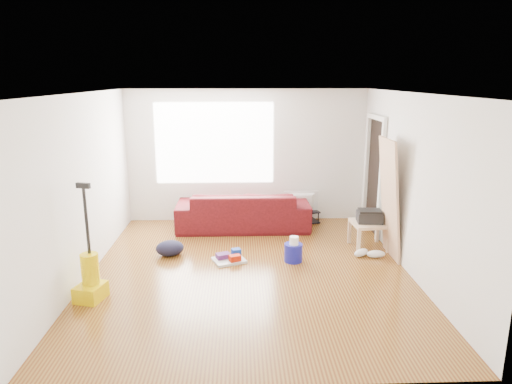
{
  "coord_description": "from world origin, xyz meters",
  "views": [
    {
      "loc": [
        -0.13,
        -6.04,
        2.7
      ],
      "look_at": [
        0.11,
        0.6,
        1.02
      ],
      "focal_mm": 32.0,
      "sensor_mm": 36.0,
      "label": 1
    }
  ],
  "objects_px": {
    "side_table": "(369,226)",
    "backpack": "(170,255)",
    "tv_stand": "(301,217)",
    "cleaning_tray": "(230,258)",
    "sofa": "(243,228)",
    "vacuum": "(90,278)",
    "bucket": "(293,261)"
  },
  "relations": [
    {
      "from": "vacuum",
      "to": "cleaning_tray",
      "type": "bearing_deg",
      "value": 49.37
    },
    {
      "from": "cleaning_tray",
      "to": "side_table",
      "type": "bearing_deg",
      "value": 12.2
    },
    {
      "from": "tv_stand",
      "to": "cleaning_tray",
      "type": "bearing_deg",
      "value": -141.41
    },
    {
      "from": "tv_stand",
      "to": "backpack",
      "type": "distance_m",
      "value": 2.75
    },
    {
      "from": "sofa",
      "to": "bucket",
      "type": "xyz_separation_m",
      "value": [
        0.74,
        -1.58,
        0.0
      ]
    },
    {
      "from": "tv_stand",
      "to": "side_table",
      "type": "bearing_deg",
      "value": -70.82
    },
    {
      "from": "tv_stand",
      "to": "cleaning_tray",
      "type": "relative_size",
      "value": 1.27
    },
    {
      "from": "tv_stand",
      "to": "side_table",
      "type": "relative_size",
      "value": 1.25
    },
    {
      "from": "cleaning_tray",
      "to": "backpack",
      "type": "relative_size",
      "value": 1.28
    },
    {
      "from": "tv_stand",
      "to": "cleaning_tray",
      "type": "distance_m",
      "value": 2.25
    },
    {
      "from": "sofa",
      "to": "tv_stand",
      "type": "distance_m",
      "value": 1.15
    },
    {
      "from": "side_table",
      "to": "vacuum",
      "type": "height_order",
      "value": "vacuum"
    },
    {
      "from": "tv_stand",
      "to": "backpack",
      "type": "bearing_deg",
      "value": -160.81
    },
    {
      "from": "side_table",
      "to": "sofa",
      "type": "bearing_deg",
      "value": 152.29
    },
    {
      "from": "side_table",
      "to": "backpack",
      "type": "xyz_separation_m",
      "value": [
        -3.18,
        -0.22,
        -0.37
      ]
    },
    {
      "from": "cleaning_tray",
      "to": "backpack",
      "type": "distance_m",
      "value": 0.97
    },
    {
      "from": "side_table",
      "to": "backpack",
      "type": "relative_size",
      "value": 1.31
    },
    {
      "from": "sofa",
      "to": "bucket",
      "type": "bearing_deg",
      "value": 115.03
    },
    {
      "from": "sofa",
      "to": "tv_stand",
      "type": "xyz_separation_m",
      "value": [
        1.11,
        0.27,
        0.13
      ]
    },
    {
      "from": "sofa",
      "to": "cleaning_tray",
      "type": "distance_m",
      "value": 1.56
    },
    {
      "from": "backpack",
      "to": "vacuum",
      "type": "bearing_deg",
      "value": -130.92
    },
    {
      "from": "cleaning_tray",
      "to": "vacuum",
      "type": "height_order",
      "value": "vacuum"
    },
    {
      "from": "bucket",
      "to": "vacuum",
      "type": "xyz_separation_m",
      "value": [
        -2.67,
        -1.1,
        0.27
      ]
    },
    {
      "from": "side_table",
      "to": "vacuum",
      "type": "relative_size",
      "value": 0.38
    },
    {
      "from": "sofa",
      "to": "vacuum",
      "type": "xyz_separation_m",
      "value": [
        -1.93,
        -2.69,
        0.27
      ]
    },
    {
      "from": "cleaning_tray",
      "to": "bucket",
      "type": "bearing_deg",
      "value": -2.26
    },
    {
      "from": "vacuum",
      "to": "side_table",
      "type": "bearing_deg",
      "value": 38.03
    },
    {
      "from": "sofa",
      "to": "backpack",
      "type": "distance_m",
      "value": 1.73
    },
    {
      "from": "side_table",
      "to": "cleaning_tray",
      "type": "bearing_deg",
      "value": -167.8
    },
    {
      "from": "tv_stand",
      "to": "vacuum",
      "type": "distance_m",
      "value": 4.24
    },
    {
      "from": "backpack",
      "to": "bucket",
      "type": "bearing_deg",
      "value": -21.03
    },
    {
      "from": "tv_stand",
      "to": "vacuum",
      "type": "xyz_separation_m",
      "value": [
        -3.03,
        -2.96,
        0.15
      ]
    }
  ]
}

